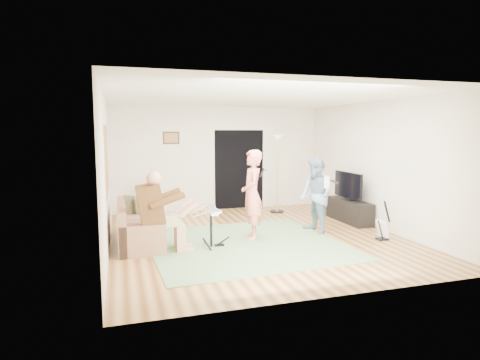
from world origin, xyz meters
name	(u,v)px	position (x,y,z in m)	size (l,w,h in m)	color
floor	(256,237)	(0.00, 0.00, 0.00)	(6.00, 6.00, 0.00)	brown
walls	(256,169)	(0.00, 0.00, 1.35)	(5.50, 6.00, 2.70)	beige
ceiling	(257,97)	(0.00, 0.00, 2.70)	(6.00, 6.00, 0.00)	white
window_blinds	(106,160)	(-2.74, 0.20, 1.55)	(2.05, 2.05, 0.00)	#97642E
doorway	(239,169)	(0.55, 2.99, 1.05)	(2.10, 2.10, 0.00)	black
picture_frame	(171,138)	(-1.25, 2.99, 1.90)	(0.42, 0.03, 0.32)	#3F2314
area_rug	(245,244)	(-0.36, -0.44, 0.01)	(3.41, 3.26, 0.02)	#597B4B
sofa	(136,230)	(-2.28, 0.21, 0.25)	(0.77, 1.87, 0.76)	#8E6147
drummer	(162,221)	(-1.87, -0.44, 0.54)	(0.91, 0.51, 1.40)	brown
drum_kit	(211,230)	(-1.00, -0.44, 0.32)	(0.40, 0.71, 0.73)	black
singer	(252,195)	(-0.13, -0.12, 0.86)	(0.63, 0.41, 1.72)	#E97A65
microphone	(262,173)	(0.07, -0.12, 1.28)	(0.06, 0.06, 0.24)	black
guitarist	(316,195)	(1.27, -0.03, 0.77)	(0.75, 0.59, 1.55)	#6D889F
guitar_held	(325,181)	(1.47, -0.03, 1.05)	(0.12, 0.60, 0.26)	white
guitar_spare	(383,229)	(2.26, -0.89, 0.22)	(0.27, 0.24, 0.76)	black
torchiere_lamp	(278,159)	(1.32, 2.16, 1.36)	(0.35, 0.35, 1.98)	black
dining_chair	(152,208)	(-1.84, 1.98, 0.31)	(0.40, 0.42, 0.88)	beige
tv_cabinet	(349,211)	(2.50, 0.68, 0.25)	(0.40, 1.40, 0.50)	black
television	(348,185)	(2.45, 0.68, 0.85)	(0.06, 1.06, 0.59)	black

